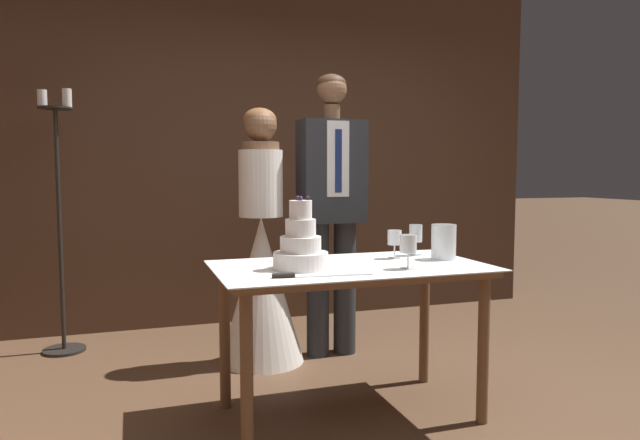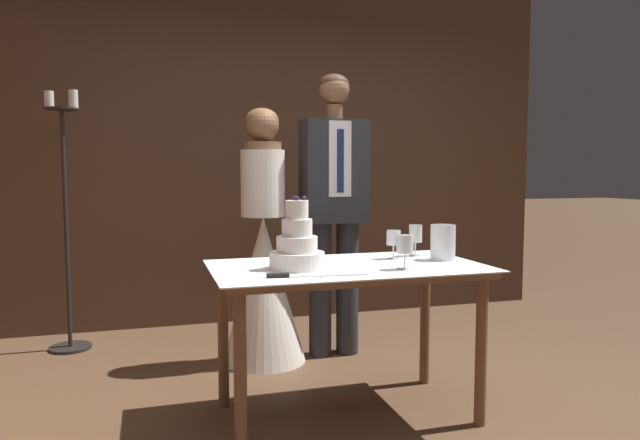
{
  "view_description": "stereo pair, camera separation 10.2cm",
  "coord_description": "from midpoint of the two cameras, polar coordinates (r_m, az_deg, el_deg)",
  "views": [
    {
      "loc": [
        -1.14,
        -2.34,
        1.23
      ],
      "look_at": [
        -0.11,
        0.74,
        0.95
      ],
      "focal_mm": 32.0,
      "sensor_mm": 36.0,
      "label": 1
    },
    {
      "loc": [
        -1.04,
        -2.37,
        1.23
      ],
      "look_at": [
        -0.11,
        0.74,
        0.95
      ],
      "focal_mm": 32.0,
      "sensor_mm": 36.0,
      "label": 2
    }
  ],
  "objects": [
    {
      "name": "tiered_cake",
      "position": [
        2.72,
        -3.03,
        -2.65
      ],
      "size": [
        0.26,
        0.26,
        0.35
      ],
      "color": "white",
      "rests_on": "cake_table"
    },
    {
      "name": "wine_glass_near",
      "position": [
        3.06,
        6.52,
        -1.85
      ],
      "size": [
        0.07,
        0.07,
        0.15
      ],
      "color": "silver",
      "rests_on": "cake_table"
    },
    {
      "name": "wall_back",
      "position": [
        4.79,
        -5.38,
        7.2
      ],
      "size": [
        4.76,
        0.12,
        2.86
      ],
      "primitive_type": "cube",
      "color": "#513828",
      "rests_on": "ground_plane"
    },
    {
      "name": "candle_stand",
      "position": [
        4.25,
        -25.19,
        -1.21
      ],
      "size": [
        0.28,
        0.28,
        1.78
      ],
      "color": "black",
      "rests_on": "ground_plane"
    },
    {
      "name": "cake_table",
      "position": [
        2.85,
        2.0,
        -6.42
      ],
      "size": [
        1.34,
        0.76,
        0.77
      ],
      "color": "brown",
      "rests_on": "ground_plane"
    },
    {
      "name": "cake_knife",
      "position": [
        2.52,
        -2.82,
        -5.57
      ],
      "size": [
        0.46,
        0.07,
        0.02
      ],
      "rotation": [
        0.0,
        0.0,
        -0.11
      ],
      "color": "silver",
      "rests_on": "cake_table"
    },
    {
      "name": "bride",
      "position": [
        3.7,
        -6.66,
        -4.95
      ],
      "size": [
        0.54,
        0.54,
        1.63
      ],
      "color": "white",
      "rests_on": "ground_plane"
    },
    {
      "name": "ground_plane",
      "position": [
        2.87,
        6.06,
        -20.51
      ],
      "size": [
        40.0,
        40.0,
        0.0
      ],
      "primitive_type": "plane",
      "color": "brown"
    },
    {
      "name": "groom",
      "position": [
        3.78,
        0.38,
        1.93
      ],
      "size": [
        0.43,
        0.25,
        1.86
      ],
      "color": "#282B30",
      "rests_on": "ground_plane"
    },
    {
      "name": "wine_glass_far",
      "position": [
        2.74,
        7.75,
        -2.47
      ],
      "size": [
        0.08,
        0.08,
        0.16
      ],
      "color": "silver",
      "rests_on": "cake_table"
    },
    {
      "name": "wine_glass_middle",
      "position": [
        3.19,
        8.64,
        -1.49
      ],
      "size": [
        0.07,
        0.07,
        0.17
      ],
      "color": "silver",
      "rests_on": "cake_table"
    },
    {
      "name": "hurricane_candle",
      "position": [
        3.08,
        11.33,
        -2.24
      ],
      "size": [
        0.13,
        0.13,
        0.19
      ],
      "color": "silver",
      "rests_on": "cake_table"
    }
  ]
}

